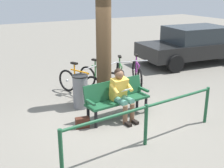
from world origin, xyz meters
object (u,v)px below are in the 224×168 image
bench (116,96)px  parked_car (193,44)px  litter_bin (80,92)px  bicycle_orange (120,75)px  handbag (82,123)px  bicycle_green (100,79)px  person_reading (121,92)px  bicycle_black (137,74)px  bicycle_blue (80,83)px  tree_trunk (104,40)px

bench → parked_car: 6.02m
litter_bin → bicycle_orange: bearing=-151.2°
bench → bicycle_orange: size_ratio=1.04×
parked_car → bench: bearing=35.3°
handbag → parked_car: parked_car is taller
bicycle_green → bench: bearing=-37.7°
person_reading → parked_car: parked_car is taller
bicycle_black → bicycle_green: bearing=-69.4°
bicycle_black → bicycle_green: size_ratio=0.99×
bicycle_blue → bicycle_black: bearing=66.4°
person_reading → bicycle_black: size_ratio=0.77×
person_reading → tree_trunk: size_ratio=0.36×
bicycle_green → bicycle_blue: size_ratio=1.00×
handbag → tree_trunk: 2.27m
bench → bicycle_black: (-1.76, -1.76, -0.15)m
bicycle_black → parked_car: bearing=133.4°
litter_bin → bicycle_blue: bearing=-111.3°
person_reading → parked_car: 6.07m
tree_trunk → parked_car: size_ratio=0.78×
handbag → bicycle_orange: bicycle_orange is taller
person_reading → tree_trunk: (-0.15, -1.16, 1.02)m
handbag → bicycle_orange: bearing=-136.7°
bench → person_reading: person_reading is taller
litter_bin → bicycle_orange: 1.98m
bicycle_black → bicycle_orange: bearing=-76.0°
bench → person_reading: (-0.04, 0.16, 0.16)m
bicycle_black → bicycle_blue: size_ratio=1.00×
person_reading → bicycle_blue: size_ratio=0.77×
bicycle_black → parked_car: (-3.47, -1.23, 0.41)m
bicycle_orange → bicycle_green: bearing=-65.0°
person_reading → handbag: (1.00, 0.01, -0.54)m
tree_trunk → handbag: bearing=45.6°
bicycle_black → bicycle_blue: bearing=-66.2°
bicycle_green → bicycle_black: bearing=64.0°
litter_bin → parked_car: 6.13m
bicycle_black → person_reading: bearing=-17.8°
bicycle_orange → bicycle_green: same height
bicycle_green → bicycle_blue: same height
bench → bicycle_blue: (0.20, -1.77, -0.15)m
handbag → tree_trunk: (-1.15, -1.17, 1.57)m
bicycle_black → bicycle_orange: 0.56m
handbag → litter_bin: (-0.42, -1.08, 0.31)m
bench → bicycle_blue: bicycle_blue is taller
bench → bicycle_orange: (-1.20, -1.86, -0.15)m
litter_bin → parked_car: parked_car is taller
person_reading → bicycle_orange: bearing=-125.5°
tree_trunk → bicycle_blue: bearing=-63.0°
bicycle_green → tree_trunk: bearing=-42.2°
handbag → bench: bearing=-169.7°
person_reading → bicycle_blue: (0.24, -1.93, -0.31)m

